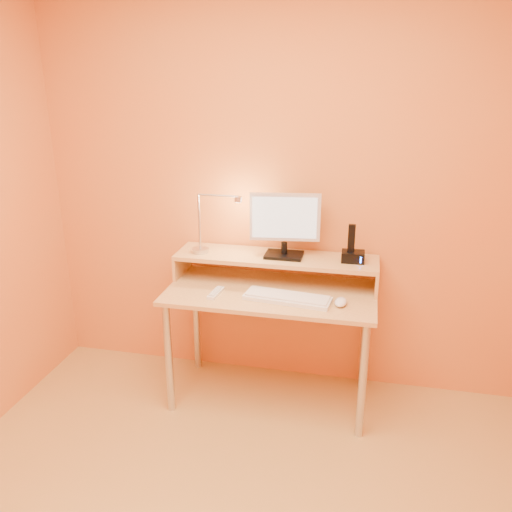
% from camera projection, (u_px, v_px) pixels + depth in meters
% --- Properties ---
extents(wall_back, '(3.00, 0.04, 2.50)m').
position_uv_depth(wall_back, '(282.00, 189.00, 3.13)').
color(wall_back, '#D07E3D').
rests_on(wall_back, floor).
extents(desk_leg_fl, '(0.04, 0.04, 0.69)m').
position_uv_depth(desk_leg_fl, '(169.00, 358.00, 3.01)').
color(desk_leg_fl, silver).
rests_on(desk_leg_fl, floor).
extents(desk_leg_fr, '(0.04, 0.04, 0.69)m').
position_uv_depth(desk_leg_fr, '(363.00, 381.00, 2.79)').
color(desk_leg_fr, silver).
rests_on(desk_leg_fr, floor).
extents(desk_leg_bl, '(0.04, 0.04, 0.69)m').
position_uv_depth(desk_leg_bl, '(196.00, 320.00, 3.47)').
color(desk_leg_bl, silver).
rests_on(desk_leg_bl, floor).
extents(desk_leg_br, '(0.04, 0.04, 0.69)m').
position_uv_depth(desk_leg_br, '(365.00, 337.00, 3.25)').
color(desk_leg_br, silver).
rests_on(desk_leg_br, floor).
extents(desk_lower, '(1.20, 0.60, 0.02)m').
position_uv_depth(desk_lower, '(271.00, 292.00, 3.01)').
color(desk_lower, '#E1B266').
rests_on(desk_lower, floor).
extents(shelf_riser_left, '(0.02, 0.30, 0.14)m').
position_uv_depth(shelf_riser_left, '(182.00, 263.00, 3.24)').
color(shelf_riser_left, '#E1B266').
rests_on(shelf_riser_left, desk_lower).
extents(shelf_riser_right, '(0.02, 0.30, 0.14)m').
position_uv_depth(shelf_riser_right, '(377.00, 278.00, 3.00)').
color(shelf_riser_right, '#E1B266').
rests_on(shelf_riser_right, desk_lower).
extents(desk_shelf, '(1.20, 0.30, 0.02)m').
position_uv_depth(desk_shelf, '(276.00, 258.00, 3.10)').
color(desk_shelf, '#E1B266').
rests_on(desk_shelf, desk_lower).
extents(monitor_foot, '(0.22, 0.16, 0.02)m').
position_uv_depth(monitor_foot, '(284.00, 255.00, 3.08)').
color(monitor_foot, black).
rests_on(monitor_foot, desk_shelf).
extents(monitor_neck, '(0.04, 0.04, 0.07)m').
position_uv_depth(monitor_neck, '(284.00, 248.00, 3.06)').
color(monitor_neck, black).
rests_on(monitor_neck, monitor_foot).
extents(monitor_panel, '(0.41, 0.09, 0.28)m').
position_uv_depth(monitor_panel, '(285.00, 217.00, 3.01)').
color(monitor_panel, silver).
rests_on(monitor_panel, monitor_neck).
extents(monitor_back, '(0.36, 0.06, 0.24)m').
position_uv_depth(monitor_back, '(286.00, 216.00, 3.03)').
color(monitor_back, black).
rests_on(monitor_back, monitor_panel).
extents(monitor_screen, '(0.37, 0.05, 0.24)m').
position_uv_depth(monitor_screen, '(284.00, 218.00, 3.00)').
color(monitor_screen, silver).
rests_on(monitor_screen, monitor_panel).
extents(lamp_base, '(0.10, 0.10, 0.02)m').
position_uv_depth(lamp_base, '(200.00, 250.00, 3.15)').
color(lamp_base, silver).
rests_on(lamp_base, desk_shelf).
extents(lamp_post, '(0.01, 0.01, 0.33)m').
position_uv_depth(lamp_post, '(199.00, 222.00, 3.09)').
color(lamp_post, silver).
rests_on(lamp_post, lamp_base).
extents(lamp_arm, '(0.24, 0.01, 0.01)m').
position_uv_depth(lamp_arm, '(218.00, 196.00, 3.01)').
color(lamp_arm, silver).
rests_on(lamp_arm, lamp_post).
extents(lamp_head, '(0.04, 0.04, 0.03)m').
position_uv_depth(lamp_head, '(238.00, 199.00, 3.00)').
color(lamp_head, silver).
rests_on(lamp_head, lamp_arm).
extents(lamp_bulb, '(0.03, 0.03, 0.00)m').
position_uv_depth(lamp_bulb, '(238.00, 202.00, 3.00)').
color(lamp_bulb, '#FFEAC6').
rests_on(lamp_bulb, lamp_head).
extents(phone_dock, '(0.13, 0.10, 0.06)m').
position_uv_depth(phone_dock, '(353.00, 257.00, 2.99)').
color(phone_dock, black).
rests_on(phone_dock, desk_shelf).
extents(phone_handset, '(0.04, 0.03, 0.16)m').
position_uv_depth(phone_handset, '(351.00, 238.00, 2.96)').
color(phone_handset, black).
rests_on(phone_handset, phone_dock).
extents(phone_led, '(0.01, 0.00, 0.04)m').
position_uv_depth(phone_led, '(361.00, 260.00, 2.94)').
color(phone_led, '#2374FF').
rests_on(phone_led, phone_dock).
extents(keyboard, '(0.49, 0.21, 0.02)m').
position_uv_depth(keyboard, '(287.00, 298.00, 2.87)').
color(keyboard, white).
rests_on(keyboard, desk_lower).
extents(mouse, '(0.07, 0.12, 0.04)m').
position_uv_depth(mouse, '(341.00, 302.00, 2.81)').
color(mouse, silver).
rests_on(mouse, desk_lower).
extents(remote_control, '(0.06, 0.17, 0.02)m').
position_uv_depth(remote_control, '(216.00, 293.00, 2.95)').
color(remote_control, white).
rests_on(remote_control, desk_lower).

